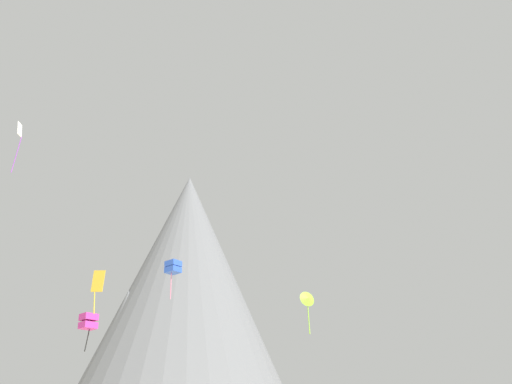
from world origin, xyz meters
The scene contains 6 objects.
rock_massif centered at (-15.31, 95.02, 23.27)m, with size 67.13×67.13×53.56m.
kite_blue_mid centered at (-9.77, 36.74, 20.25)m, with size 1.62×1.62×3.48m.
kite_gold_mid centered at (-13.73, 23.85, 15.58)m, with size 1.01×0.44×3.14m.
kite_magenta_mid centered at (-15.98, 32.26, 14.46)m, with size 1.67×1.67×3.03m.
kite_lime_mid centered at (1.92, 32.71, 16.50)m, with size 1.43×1.02×3.65m.
kite_white_high centered at (-26.86, 41.47, 35.57)m, with size 0.53×1.01×5.76m.
Camera 1 is at (-3.77, -24.13, 3.81)m, focal length 48.68 mm.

